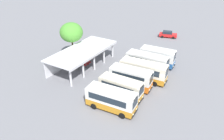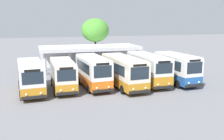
# 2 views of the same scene
# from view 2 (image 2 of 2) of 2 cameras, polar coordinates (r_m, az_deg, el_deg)

# --- Properties ---
(ground_plane) EXTENTS (180.00, 180.00, 0.00)m
(ground_plane) POSITION_cam_2_polar(r_m,az_deg,el_deg) (25.61, 4.33, -5.34)
(ground_plane) COLOR slate
(city_bus_nearest_orange) EXTENTS (2.70, 7.15, 3.15)m
(city_bus_nearest_orange) POSITION_cam_2_polar(r_m,az_deg,el_deg) (26.76, -17.56, -1.26)
(city_bus_nearest_orange) COLOR black
(city_bus_nearest_orange) RESTS_ON ground
(city_bus_second_in_row) EXTENTS (2.24, 6.64, 3.10)m
(city_bus_second_in_row) POSITION_cam_2_polar(r_m,az_deg,el_deg) (27.12, -10.82, -0.84)
(city_bus_second_in_row) COLOR black
(city_bus_second_in_row) RESTS_ON ground
(city_bus_middle_cream) EXTENTS (2.62, 6.90, 3.36)m
(city_bus_middle_cream) POSITION_cam_2_polar(r_m,az_deg,el_deg) (27.57, -4.23, -0.20)
(city_bus_middle_cream) COLOR black
(city_bus_middle_cream) RESTS_ON ground
(city_bus_fourth_amber) EXTENTS (2.82, 8.09, 3.31)m
(city_bus_fourth_amber) POSITION_cam_2_polar(r_m,az_deg,el_deg) (27.72, 2.55, -0.17)
(city_bus_fourth_amber) COLOR black
(city_bus_fourth_amber) RESTS_ON ground
(city_bus_fifth_blue) EXTENTS (2.45, 7.65, 3.34)m
(city_bus_fifth_blue) POSITION_cam_2_polar(r_m,az_deg,el_deg) (29.52, 7.96, 0.45)
(city_bus_fifth_blue) COLOR black
(city_bus_fifth_blue) RESTS_ON ground
(city_bus_far_end_green) EXTENTS (2.65, 6.67, 3.38)m
(city_bus_far_end_green) POSITION_cam_2_polar(r_m,az_deg,el_deg) (30.29, 14.08, 0.53)
(city_bus_far_end_green) COLOR black
(city_bus_far_end_green) RESTS_ON ground
(terminal_canopy) EXTENTS (14.48, 6.24, 3.40)m
(terminal_canopy) POSITION_cam_2_polar(r_m,az_deg,el_deg) (39.08, -5.19, 4.29)
(terminal_canopy) COLOR silver
(terminal_canopy) RESTS_ON ground
(waiting_chair_end_by_column) EXTENTS (0.46, 0.46, 0.86)m
(waiting_chair_end_by_column) POSITION_cam_2_polar(r_m,az_deg,el_deg) (38.26, -5.02, 0.91)
(waiting_chair_end_by_column) COLOR slate
(waiting_chair_end_by_column) RESTS_ON ground
(waiting_chair_second_from_end) EXTENTS (0.46, 0.46, 0.86)m
(waiting_chair_second_from_end) POSITION_cam_2_polar(r_m,az_deg,el_deg) (38.38, -3.97, 0.96)
(waiting_chair_second_from_end) COLOR slate
(waiting_chair_second_from_end) RESTS_ON ground
(waiting_chair_middle_seat) EXTENTS (0.46, 0.46, 0.86)m
(waiting_chair_middle_seat) POSITION_cam_2_polar(r_m,az_deg,el_deg) (38.60, -2.96, 1.03)
(waiting_chair_middle_seat) COLOR slate
(waiting_chair_middle_seat) RESTS_ON ground
(roadside_tree_behind_canopy) EXTENTS (4.49, 4.49, 7.49)m
(roadside_tree_behind_canopy) POSITION_cam_2_polar(r_m,az_deg,el_deg) (42.49, -3.75, 8.77)
(roadside_tree_behind_canopy) COLOR brown
(roadside_tree_behind_canopy) RESTS_ON ground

